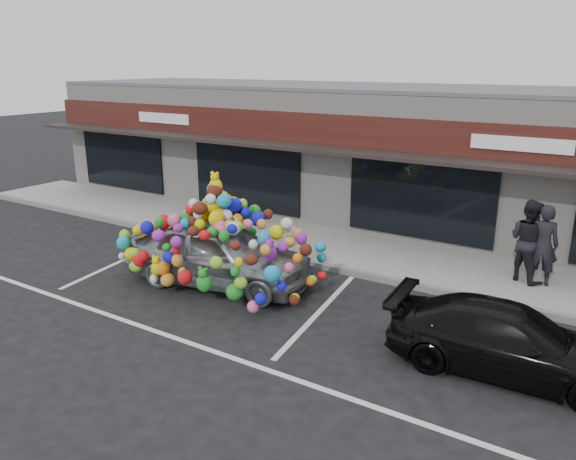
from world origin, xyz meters
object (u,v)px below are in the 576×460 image
Objects in this scene: pedestrian_a at (543,245)px; pedestrian_b at (528,241)px; toy_car at (219,247)px; black_sedan at (508,340)px.

pedestrian_a is 0.97× the size of pedestrian_b.
pedestrian_b is (-0.32, 0.07, 0.03)m from pedestrian_a.
toy_car reaches higher than pedestrian_a.
pedestrian_a is (-0.19, 4.13, 0.51)m from black_sedan.
toy_car reaches higher than pedestrian_b.
black_sedan is 2.08× the size of pedestrian_b.
pedestrian_b is at bearing -24.62° from pedestrian_a.
toy_car is 7.41m from pedestrian_a.
pedestrian_b is (-0.51, 4.20, 0.54)m from black_sedan.
toy_car is at bearing 82.12° from black_sedan.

